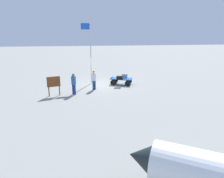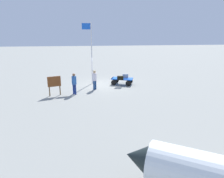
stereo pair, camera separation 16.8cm
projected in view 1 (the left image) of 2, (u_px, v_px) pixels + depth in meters
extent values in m
plane|color=gray|center=(103.00, 85.00, 19.49)|extent=(120.00, 120.00, 0.00)
cube|color=blue|center=(121.00, 79.00, 19.42)|extent=(2.20, 1.65, 0.10)
cube|color=blue|center=(112.00, 78.00, 19.64)|extent=(0.42, 0.87, 0.10)
cylinder|color=black|center=(113.00, 83.00, 19.20)|extent=(0.52, 0.31, 0.52)
cylinder|color=black|center=(115.00, 80.00, 20.13)|extent=(0.52, 0.31, 0.52)
cylinder|color=black|center=(128.00, 83.00, 18.88)|extent=(0.52, 0.31, 0.52)
cylinder|color=black|center=(129.00, 81.00, 19.82)|extent=(0.52, 0.31, 0.52)
cube|color=#8D949B|center=(125.00, 76.00, 19.54)|extent=(0.60, 0.41, 0.38)
cube|color=black|center=(120.00, 78.00, 18.68)|extent=(0.63, 0.44, 0.35)
cylinder|color=navy|center=(95.00, 85.00, 17.76)|extent=(0.14, 0.14, 0.81)
cylinder|color=navy|center=(93.00, 85.00, 17.61)|extent=(0.14, 0.14, 0.81)
cylinder|color=silver|center=(94.00, 77.00, 17.49)|extent=(0.51, 0.51, 0.65)
sphere|color=tan|center=(94.00, 72.00, 17.37)|extent=(0.25, 0.25, 0.25)
cylinder|color=navy|center=(75.00, 90.00, 16.24)|extent=(0.14, 0.14, 0.83)
cylinder|color=navy|center=(73.00, 89.00, 16.34)|extent=(0.14, 0.14, 0.83)
cylinder|color=#2B5AA2|center=(74.00, 80.00, 16.09)|extent=(0.52, 0.52, 0.66)
sphere|color=brown|center=(73.00, 75.00, 15.97)|extent=(0.23, 0.23, 0.23)
cone|color=black|center=(143.00, 158.00, 6.30)|extent=(1.38, 1.44, 1.13)
cylinder|color=silver|center=(91.00, 54.00, 19.20)|extent=(0.10, 0.10, 5.75)
cube|color=blue|center=(85.00, 26.00, 18.46)|extent=(0.79, 0.15, 0.55)
cylinder|color=#4C3319|center=(60.00, 91.00, 16.14)|extent=(0.08, 0.08, 0.73)
cylinder|color=#4C3319|center=(49.00, 92.00, 15.80)|extent=(0.08, 0.08, 0.73)
cube|color=brown|center=(54.00, 82.00, 15.76)|extent=(0.99, 0.35, 0.81)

